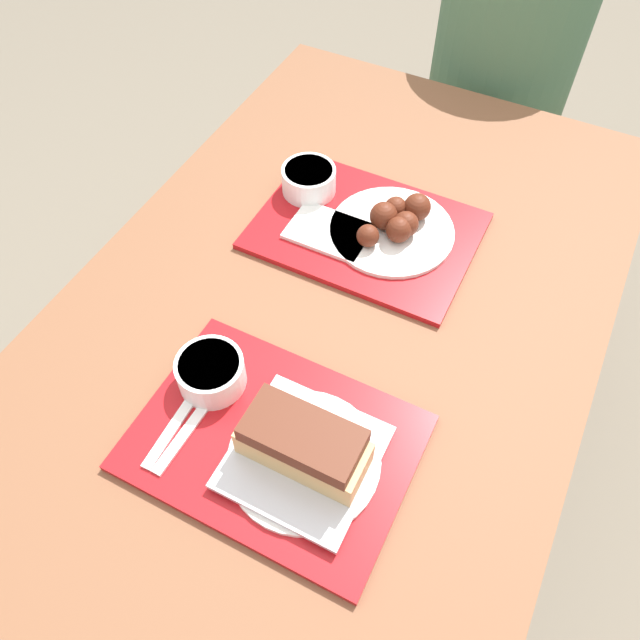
{
  "coord_description": "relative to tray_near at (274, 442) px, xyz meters",
  "views": [
    {
      "loc": [
        0.27,
        -0.51,
        1.57
      ],
      "look_at": [
        0.01,
        0.02,
        0.77
      ],
      "focal_mm": 35.0,
      "sensor_mm": 36.0,
      "label": 1
    }
  ],
  "objects": [
    {
      "name": "bowl_coleslaw_far",
      "position": [
        -0.2,
        0.49,
        0.03
      ],
      "size": [
        0.1,
        0.1,
        0.05
      ],
      "color": "white",
      "rests_on": "tray_far"
    },
    {
      "name": "brisket_sandwich_plate",
      "position": [
        0.05,
        -0.01,
        0.04
      ],
      "size": [
        0.22,
        0.22,
        0.09
      ],
      "color": "white",
      "rests_on": "tray_near"
    },
    {
      "name": "tray_near",
      "position": [
        0.0,
        0.0,
        0.0
      ],
      "size": [
        0.4,
        0.29,
        0.01
      ],
      "color": "#B21419",
      "rests_on": "picnic_table"
    },
    {
      "name": "wings_plate_far",
      "position": [
        -0.01,
        0.47,
        0.03
      ],
      "size": [
        0.23,
        0.23,
        0.06
      ],
      "color": "white",
      "rests_on": "tray_far"
    },
    {
      "name": "plastic_knife_near",
      "position": [
        -0.12,
        -0.03,
        0.01
      ],
      "size": [
        0.02,
        0.17,
        0.0
      ],
      "color": "white",
      "rests_on": "tray_near"
    },
    {
      "name": "plastic_fork_near",
      "position": [
        -0.14,
        -0.03,
        0.01
      ],
      "size": [
        0.02,
        0.17,
        0.0
      ],
      "color": "white",
      "rests_on": "tray_near"
    },
    {
      "name": "ground_plane",
      "position": [
        -0.04,
        0.19,
        -0.73
      ],
      "size": [
        12.0,
        12.0,
        0.0
      ],
      "primitive_type": "plane",
      "color": "#706656"
    },
    {
      "name": "condiment_packet",
      "position": [
        -0.0,
        0.07,
        0.01
      ],
      "size": [
        0.04,
        0.03,
        0.01
      ],
      "color": "teal",
      "rests_on": "tray_near"
    },
    {
      "name": "napkin_far",
      "position": [
        -0.11,
        0.41,
        0.01
      ],
      "size": [
        0.15,
        0.1,
        0.01
      ],
      "color": "white",
      "rests_on": "tray_far"
    },
    {
      "name": "picnic_table",
      "position": [
        -0.04,
        0.19,
        -0.1
      ],
      "size": [
        0.87,
        1.57,
        0.73
      ],
      "color": "brown",
      "rests_on": "ground_plane"
    },
    {
      "name": "tray_far",
      "position": [
        -0.06,
        0.45,
        0.0
      ],
      "size": [
        0.4,
        0.29,
        0.01
      ],
      "color": "#B21419",
      "rests_on": "picnic_table"
    },
    {
      "name": "picnic_bench_far",
      "position": [
        -0.04,
        1.19,
        -0.33
      ],
      "size": [
        0.83,
        0.28,
        0.47
      ],
      "color": "brown",
      "rests_on": "ground_plane"
    },
    {
      "name": "person_seated_across",
      "position": [
        -0.01,
        1.19,
        0.0
      ],
      "size": [
        0.36,
        0.36,
        0.64
      ],
      "color": "#477051",
      "rests_on": "picnic_bench_far"
    },
    {
      "name": "bowl_coleslaw_near",
      "position": [
        -0.13,
        0.04,
        0.03
      ],
      "size": [
        0.1,
        0.1,
        0.05
      ],
      "color": "white",
      "rests_on": "tray_near"
    }
  ]
}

